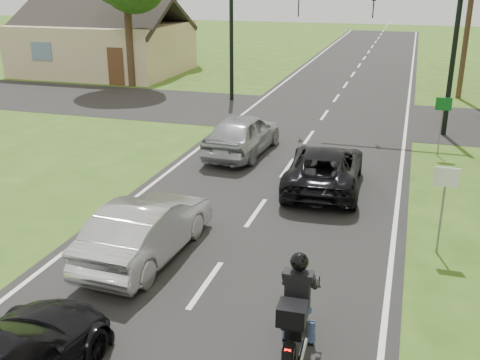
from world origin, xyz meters
name	(u,v)px	position (x,y,z in m)	size (l,w,h in m)	color
ground	(206,285)	(0.00, 0.00, 0.00)	(140.00, 140.00, 0.00)	#315317
road	(299,151)	(0.00, 10.00, 0.01)	(8.00, 100.00, 0.01)	black
cross_road	(324,115)	(0.00, 16.00, 0.01)	(60.00, 7.00, 0.01)	black
motorcycle_rider	(297,317)	(2.28, -1.73, 0.76)	(0.64, 2.26, 1.94)	black
dark_suv	(325,168)	(1.47, 6.48, 0.66)	(2.15, 4.66, 1.30)	black
silver_sedan	(147,229)	(-1.72, 0.81, 0.71)	(1.48, 4.26, 1.40)	#B9BABF
silver_suv	(242,134)	(-1.93, 9.09, 0.77)	(1.79, 4.44, 1.51)	#A4A7AC
traffic_signal	(406,30)	(3.34, 14.00, 4.14)	(6.38, 0.44, 6.00)	black
signal_pole_far	(231,41)	(-5.20, 18.00, 3.00)	(0.20, 0.20, 6.00)	black
sign_white	(445,189)	(4.70, 2.98, 1.60)	(0.55, 0.07, 2.12)	slate
sign_green	(443,112)	(4.90, 10.98, 1.60)	(0.55, 0.07, 2.12)	slate
house	(104,46)	(-16.00, 24.00, 1.77)	(10.20, 8.00, 4.84)	tan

